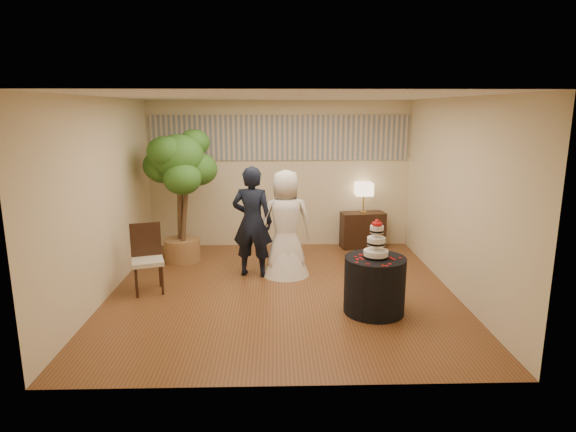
{
  "coord_description": "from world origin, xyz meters",
  "views": [
    {
      "loc": [
        -0.09,
        -6.7,
        2.63
      ],
      "look_at": [
        0.1,
        0.4,
        1.05
      ],
      "focal_mm": 30.0,
      "sensor_mm": 36.0,
      "label": 1
    }
  ],
  "objects_px": {
    "groom": "(252,222)",
    "cake_table": "(375,285)",
    "wedding_cake": "(376,239)",
    "bride": "(286,223)",
    "ficus_tree": "(180,196)",
    "console": "(363,230)",
    "side_chair": "(148,259)",
    "table_lamp": "(364,198)"
  },
  "relations": [
    {
      "from": "groom",
      "to": "table_lamp",
      "type": "height_order",
      "value": "groom"
    },
    {
      "from": "console",
      "to": "ficus_tree",
      "type": "height_order",
      "value": "ficus_tree"
    },
    {
      "from": "cake_table",
      "to": "console",
      "type": "height_order",
      "value": "cake_table"
    },
    {
      "from": "cake_table",
      "to": "console",
      "type": "relative_size",
      "value": 0.96
    },
    {
      "from": "bride",
      "to": "wedding_cake",
      "type": "height_order",
      "value": "bride"
    },
    {
      "from": "bride",
      "to": "cake_table",
      "type": "xyz_separation_m",
      "value": [
        1.13,
        -1.52,
        -0.48
      ]
    },
    {
      "from": "cake_table",
      "to": "wedding_cake",
      "type": "relative_size",
      "value": 1.57
    },
    {
      "from": "bride",
      "to": "side_chair",
      "type": "relative_size",
      "value": 1.71
    },
    {
      "from": "groom",
      "to": "cake_table",
      "type": "bearing_deg",
      "value": 149.45
    },
    {
      "from": "side_chair",
      "to": "bride",
      "type": "bearing_deg",
      "value": 1.7
    },
    {
      "from": "cake_table",
      "to": "groom",
      "type": "bearing_deg",
      "value": 138.04
    },
    {
      "from": "bride",
      "to": "cake_table",
      "type": "height_order",
      "value": "bride"
    },
    {
      "from": "console",
      "to": "side_chair",
      "type": "bearing_deg",
      "value": -154.63
    },
    {
      "from": "wedding_cake",
      "to": "console",
      "type": "distance_m",
      "value": 3.14
    },
    {
      "from": "groom",
      "to": "wedding_cake",
      "type": "xyz_separation_m",
      "value": [
        1.66,
        -1.5,
        0.12
      ]
    },
    {
      "from": "ficus_tree",
      "to": "side_chair",
      "type": "bearing_deg",
      "value": -98.31
    },
    {
      "from": "groom",
      "to": "bride",
      "type": "height_order",
      "value": "groom"
    },
    {
      "from": "cake_table",
      "to": "bride",
      "type": "bearing_deg",
      "value": 126.74
    },
    {
      "from": "wedding_cake",
      "to": "side_chair",
      "type": "bearing_deg",
      "value": 165.85
    },
    {
      "from": "groom",
      "to": "bride",
      "type": "distance_m",
      "value": 0.53
    },
    {
      "from": "cake_table",
      "to": "table_lamp",
      "type": "height_order",
      "value": "table_lamp"
    },
    {
      "from": "groom",
      "to": "cake_table",
      "type": "height_order",
      "value": "groom"
    },
    {
      "from": "bride",
      "to": "console",
      "type": "height_order",
      "value": "bride"
    },
    {
      "from": "side_chair",
      "to": "groom",
      "type": "bearing_deg",
      "value": 7.26
    },
    {
      "from": "cake_table",
      "to": "wedding_cake",
      "type": "height_order",
      "value": "wedding_cake"
    },
    {
      "from": "groom",
      "to": "side_chair",
      "type": "distance_m",
      "value": 1.69
    },
    {
      "from": "wedding_cake",
      "to": "table_lamp",
      "type": "distance_m",
      "value": 3.07
    },
    {
      "from": "cake_table",
      "to": "console",
      "type": "xyz_separation_m",
      "value": [
        0.39,
        3.05,
        -0.03
      ]
    },
    {
      "from": "console",
      "to": "table_lamp",
      "type": "height_order",
      "value": "table_lamp"
    },
    {
      "from": "bride",
      "to": "console",
      "type": "xyz_separation_m",
      "value": [
        1.52,
        1.53,
        -0.51
      ]
    },
    {
      "from": "bride",
      "to": "ficus_tree",
      "type": "bearing_deg",
      "value": -29.6
    },
    {
      "from": "wedding_cake",
      "to": "ficus_tree",
      "type": "distance_m",
      "value": 3.72
    },
    {
      "from": "groom",
      "to": "console",
      "type": "bearing_deg",
      "value": -131.5
    },
    {
      "from": "groom",
      "to": "cake_table",
      "type": "relative_size",
      "value": 2.22
    },
    {
      "from": "groom",
      "to": "side_chair",
      "type": "xyz_separation_m",
      "value": [
        -1.49,
        -0.7,
        -0.39
      ]
    },
    {
      "from": "bride",
      "to": "groom",
      "type": "bearing_deg",
      "value": -4.69
    },
    {
      "from": "cake_table",
      "to": "ficus_tree",
      "type": "height_order",
      "value": "ficus_tree"
    },
    {
      "from": "table_lamp",
      "to": "side_chair",
      "type": "bearing_deg",
      "value": -147.59
    },
    {
      "from": "cake_table",
      "to": "ficus_tree",
      "type": "distance_m",
      "value": 3.8
    },
    {
      "from": "wedding_cake",
      "to": "table_lamp",
      "type": "height_order",
      "value": "table_lamp"
    },
    {
      "from": "console",
      "to": "table_lamp",
      "type": "bearing_deg",
      "value": 0.0
    },
    {
      "from": "groom",
      "to": "console",
      "type": "height_order",
      "value": "groom"
    }
  ]
}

